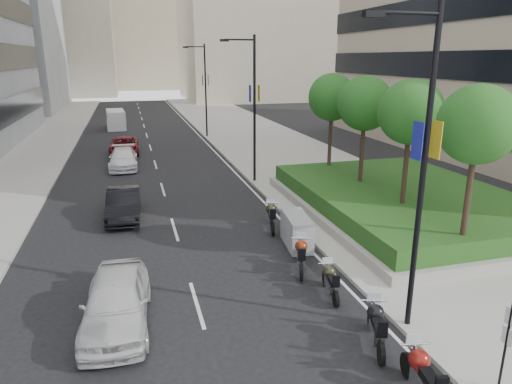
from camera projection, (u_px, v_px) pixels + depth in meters
name	position (u px, v px, depth m)	size (l,w,h in m)	color
ground	(280.00, 375.00, 11.48)	(160.00, 160.00, 0.00)	black
sidewalk_right	(269.00, 145.00, 41.49)	(10.00, 100.00, 0.15)	#9E9B93
sidewalk_left	(16.00, 158.00, 36.09)	(8.00, 100.00, 0.15)	#9E9B93
lane_edge	(212.00, 149.00, 40.15)	(0.12, 100.00, 0.01)	silver
lane_centre	(152.00, 152.00, 38.81)	(0.12, 100.00, 0.01)	silver
building_cream_right	(258.00, 1.00, 85.99)	(28.00, 24.00, 36.00)	#B7AD93
building_cream_left	(46.00, 11.00, 94.45)	(26.00, 24.00, 34.00)	#B7AD93
building_cream_centre	(141.00, 12.00, 117.52)	(30.00, 24.00, 38.00)	#B7AD93
planter	(404.00, 208.00, 23.19)	(10.00, 14.00, 0.40)	#9A968F
hedge	(405.00, 196.00, 23.02)	(9.40, 13.40, 0.80)	#124017
tree_0	(478.00, 125.00, 15.83)	(2.80, 2.80, 6.30)	#332319
tree_1	(411.00, 113.00, 19.52)	(2.80, 2.80, 6.30)	#332319
tree_2	(365.00, 104.00, 23.22)	(2.80, 2.80, 6.30)	#332319
tree_3	(332.00, 98.00, 26.92)	(2.80, 2.80, 6.30)	#332319
lamp_post_0	(419.00, 161.00, 12.04)	(2.34, 0.45, 9.00)	black
lamp_post_1	(252.00, 103.00, 27.75)	(2.34, 0.45, 9.00)	black
lamp_post_2	(204.00, 86.00, 44.38)	(2.34, 0.45, 9.00)	black
parking_sign	(507.00, 340.00, 10.45)	(0.06, 0.32, 2.50)	black
motorcycle_1	(423.00, 377.00, 10.49)	(0.77, 2.30, 1.15)	black
motorcycle_2	(376.00, 326.00, 12.54)	(0.98, 2.13, 1.11)	black
motorcycle_3	(330.00, 281.00, 15.21)	(0.65, 1.96, 0.98)	black
motorcycle_4	(301.00, 255.00, 17.01)	(0.97, 2.12, 1.10)	black
motorcycle_5	(297.00, 231.00, 19.16)	(1.14, 2.38, 1.37)	black
motorcycle_6	(271.00, 216.00, 21.18)	(0.81, 2.24, 1.13)	black
car_a	(116.00, 301.00, 13.42)	(1.87, 4.66, 1.59)	silver
car_b	(124.00, 204.00, 22.53)	(1.54, 4.42, 1.46)	black
car_c	(123.00, 159.00, 32.90)	(1.95, 4.81, 1.40)	white
car_d	(124.00, 146.00, 37.77)	(2.29, 4.98, 1.38)	maroon
delivery_van	(116.00, 120.00, 51.26)	(2.19, 4.98, 2.04)	white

